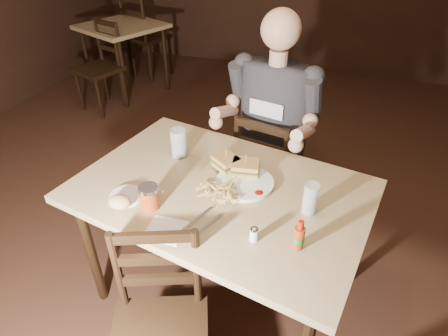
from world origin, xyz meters
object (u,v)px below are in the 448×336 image
(chair_far, at_px, (270,169))
(main_table, at_px, (221,200))
(bg_table, at_px, (122,33))
(syrup_dispenser, at_px, (149,197))
(glass_left, at_px, (179,143))
(dinner_plate, at_px, (244,183))
(diner, at_px, (272,101))
(hot_sauce, at_px, (299,235))
(bg_chair_near, at_px, (98,69))
(glass_right, at_px, (310,199))
(bg_chair_far, at_px, (148,36))
(side_plate, at_px, (127,197))

(chair_far, bearing_deg, main_table, 94.68)
(main_table, distance_m, bg_table, 3.16)
(bg_table, distance_m, syrup_dispenser, 3.20)
(glass_left, bearing_deg, syrup_dispenser, -83.13)
(dinner_plate, distance_m, syrup_dispenser, 0.45)
(diner, xyz_separation_m, hot_sauce, (0.32, -0.92, -0.10))
(bg_chair_near, bearing_deg, glass_left, -25.88)
(chair_far, bearing_deg, dinner_plate, 102.55)
(bg_table, height_order, chair_far, chair_far)
(syrup_dispenser, bearing_deg, main_table, 53.10)
(main_table, height_order, glass_right, glass_right)
(hot_sauce, bearing_deg, main_table, 147.63)
(bg_chair_far, relative_size, syrup_dispenser, 9.10)
(dinner_plate, bearing_deg, hot_sauce, -46.04)
(chair_far, bearing_deg, glass_right, 125.02)
(main_table, xyz_separation_m, glass_right, (0.41, -0.04, 0.14))
(hot_sauce, bearing_deg, bg_chair_far, 126.67)
(side_plate, bearing_deg, bg_table, 121.81)
(bg_table, xyz_separation_m, bg_chair_near, (0.00, -0.55, -0.23))
(chair_far, relative_size, hot_sauce, 6.39)
(chair_far, height_order, dinner_plate, chair_far)
(bg_chair_far, xyz_separation_m, bg_chair_near, (0.00, -1.10, -0.04))
(bg_table, xyz_separation_m, side_plate, (1.64, -2.64, 0.10))
(glass_right, bearing_deg, side_plate, -168.21)
(glass_right, bearing_deg, bg_chair_far, 128.71)
(side_plate, bearing_deg, chair_far, 62.72)
(chair_far, xyz_separation_m, syrup_dispenser, (-0.34, -0.94, 0.40))
(dinner_plate, height_order, side_plate, dinner_plate)
(bg_table, height_order, dinner_plate, dinner_plate)
(diner, xyz_separation_m, dinner_plate, (0.01, -0.60, -0.15))
(glass_left, bearing_deg, chair_far, 53.17)
(bg_chair_far, relative_size, diner, 1.00)
(bg_table, bearing_deg, diner, -40.20)
(bg_table, xyz_separation_m, glass_left, (1.72, -2.24, 0.17))
(hot_sauce, bearing_deg, diner, 108.99)
(bg_chair_far, relative_size, hot_sauce, 7.49)
(diner, xyz_separation_m, syrup_dispenser, (-0.33, -0.89, -0.11))
(glass_right, relative_size, side_plate, 0.99)
(bg_table, distance_m, bg_chair_far, 0.58)
(main_table, height_order, glass_left, glass_left)
(main_table, xyz_separation_m, side_plate, (-0.38, -0.20, 0.08))
(main_table, relative_size, glass_right, 10.20)
(syrup_dispenser, distance_m, side_plate, 0.14)
(dinner_plate, bearing_deg, main_table, -148.92)
(bg_chair_far, bearing_deg, syrup_dispenser, 136.33)
(chair_far, height_order, diner, diner)
(chair_far, relative_size, diner, 0.86)
(main_table, relative_size, glass_left, 9.71)
(bg_chair_far, bearing_deg, bg_chair_near, 107.48)
(diner, distance_m, hot_sauce, 0.98)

